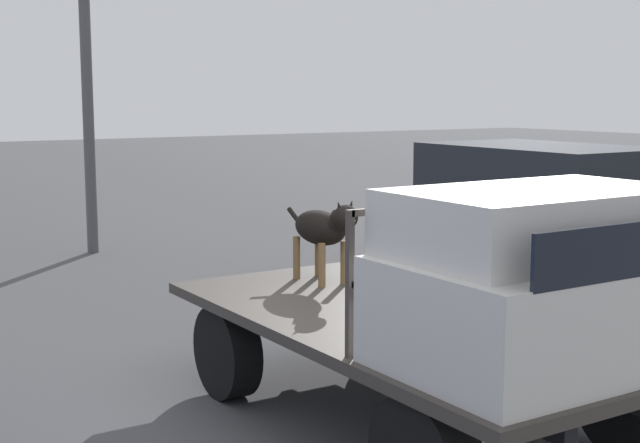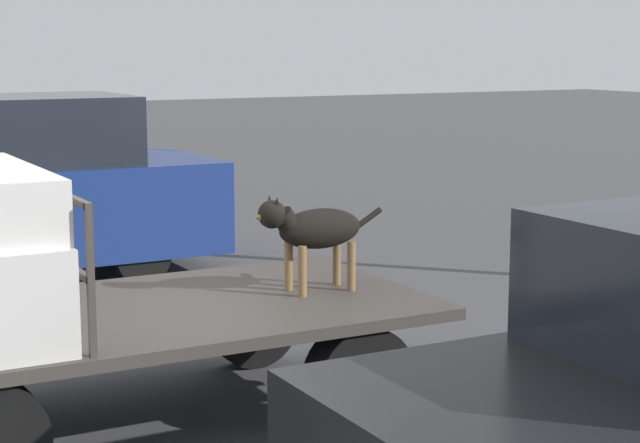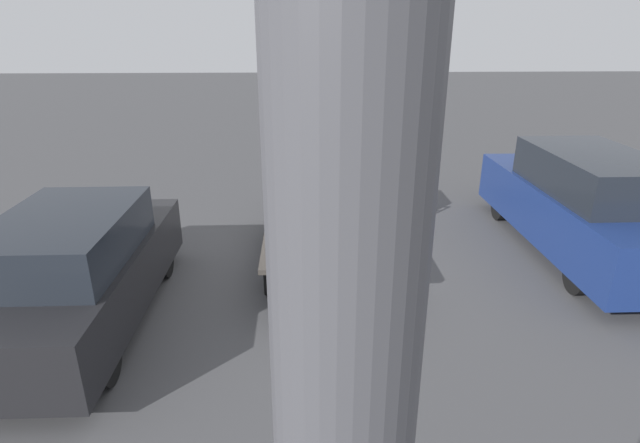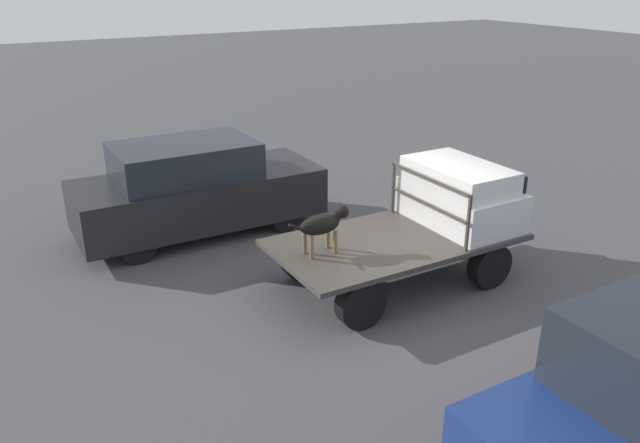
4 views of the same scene
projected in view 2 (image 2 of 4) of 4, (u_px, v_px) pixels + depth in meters
ground_plane at (143, 422)px, 7.19m from camera, size 80.00×80.00×0.00m
flatbed_truck at (140, 340)px, 7.10m from camera, size 3.85×1.99×0.78m
truck_headboard at (48, 231)px, 6.70m from camera, size 0.04×1.87×0.87m
dog at (312, 229)px, 7.50m from camera, size 1.02×0.28×0.71m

